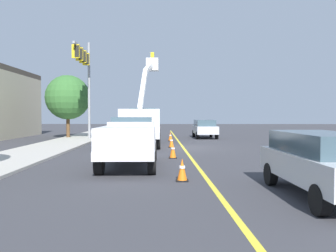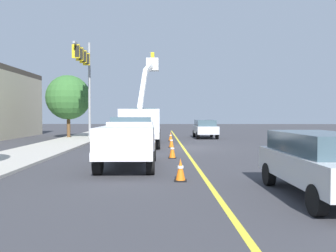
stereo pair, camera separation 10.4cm
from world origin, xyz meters
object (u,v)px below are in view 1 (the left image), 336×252
at_px(utility_bucket_truck, 142,123).
at_px(traffic_cone_mid_front, 173,150).
at_px(trailing_sedan, 323,160).
at_px(traffic_cone_mid_rear, 171,142).
at_px(service_pickup_truck, 130,140).
at_px(traffic_signal_mast, 85,70).
at_px(passing_minivan, 205,128).
at_px(traffic_cone_trailing, 170,136).
at_px(traffic_cone_leading, 182,170).

bearing_deg(utility_bucket_truck, traffic_cone_mid_front, -163.27).
relative_size(trailing_sedan, traffic_cone_mid_rear, 6.27).
bearing_deg(traffic_cone_mid_rear, utility_bucket_truck, 50.72).
xyz_separation_m(utility_bucket_truck, service_pickup_truck, (-10.39, -0.46, -0.49)).
relative_size(trailing_sedan, traffic_signal_mast, 0.58).
bearing_deg(service_pickup_truck, passing_minivan, -14.29).
bearing_deg(traffic_cone_trailing, passing_minivan, -39.80).
xyz_separation_m(utility_bucket_truck, traffic_signal_mast, (3.74, 5.04, 4.25)).
relative_size(service_pickup_truck, traffic_cone_leading, 7.65).
bearing_deg(passing_minivan, traffic_cone_mid_front, 169.29).
bearing_deg(traffic_cone_leading, passing_minivan, -6.87).
bearing_deg(trailing_sedan, traffic_cone_mid_rear, 16.57).
xyz_separation_m(traffic_cone_mid_front, traffic_cone_mid_rear, (5.68, 0.13, -0.01)).
xyz_separation_m(passing_minivan, traffic_cone_mid_front, (-15.29, 2.89, -0.58)).
xyz_separation_m(traffic_cone_mid_rear, traffic_signal_mast, (5.46, 7.14, 5.47)).
xyz_separation_m(passing_minivan, traffic_cone_leading, (-21.24, 2.56, -0.61)).
bearing_deg(traffic_signal_mast, traffic_cone_leading, -156.04).
bearing_deg(traffic_cone_mid_front, traffic_cone_trailing, 1.33).
xyz_separation_m(trailing_sedan, traffic_signal_mast, (19.21, 11.23, 4.88)).
distance_m(traffic_cone_mid_rear, traffic_cone_trailing, 5.81).
bearing_deg(traffic_cone_trailing, traffic_cone_mid_front, -178.67).
relative_size(service_pickup_truck, trailing_sedan, 1.17).
height_order(utility_bucket_truck, traffic_cone_trailing, utility_bucket_truck).
bearing_deg(traffic_cone_mid_rear, traffic_signal_mast, 52.57).
distance_m(passing_minivan, traffic_cone_trailing, 4.97).
bearing_deg(utility_bucket_truck, service_pickup_truck, -177.45).
bearing_deg(traffic_cone_mid_rear, traffic_cone_leading, -177.75).
relative_size(traffic_cone_trailing, traffic_signal_mast, 0.09).
distance_m(passing_minivan, trailing_sedan, 23.37).
distance_m(service_pickup_truck, passing_minivan, 18.86).
xyz_separation_m(passing_minivan, traffic_signal_mast, (-4.14, 10.15, 4.88)).
xyz_separation_m(traffic_cone_mid_rear, traffic_cone_trailing, (5.81, 0.14, -0.01)).
height_order(trailing_sedan, traffic_cone_trailing, trailing_sedan).
xyz_separation_m(utility_bucket_truck, trailing_sedan, (-15.46, -6.19, -0.63)).
bearing_deg(traffic_cone_leading, traffic_cone_mid_front, 3.20).
height_order(utility_bucket_truck, traffic_cone_mid_rear, utility_bucket_truck).
bearing_deg(traffic_cone_leading, traffic_cone_mid_rear, 2.25).
height_order(traffic_cone_leading, traffic_cone_trailing, traffic_cone_trailing).
bearing_deg(utility_bucket_truck, traffic_cone_mid_rear, -129.28).
bearing_deg(service_pickup_truck, traffic_signal_mast, 21.27).
distance_m(traffic_cone_mid_rear, traffic_signal_mast, 10.52).
xyz_separation_m(traffic_cone_trailing, traffic_signal_mast, (-0.35, 6.99, 5.49)).
distance_m(utility_bucket_truck, traffic_cone_mid_front, 7.82).
distance_m(service_pickup_truck, trailing_sedan, 7.65).
xyz_separation_m(trailing_sedan, traffic_cone_mid_rear, (13.74, 4.09, -0.59)).
xyz_separation_m(trailing_sedan, traffic_cone_leading, (2.11, 3.63, -0.61)).
distance_m(utility_bucket_truck, traffic_cone_trailing, 4.70).
bearing_deg(traffic_cone_trailing, traffic_cone_mid_rear, -178.59).
xyz_separation_m(trailing_sedan, traffic_cone_trailing, (19.56, 4.23, -0.60)).
bearing_deg(traffic_cone_mid_rear, traffic_cone_trailing, 1.41).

